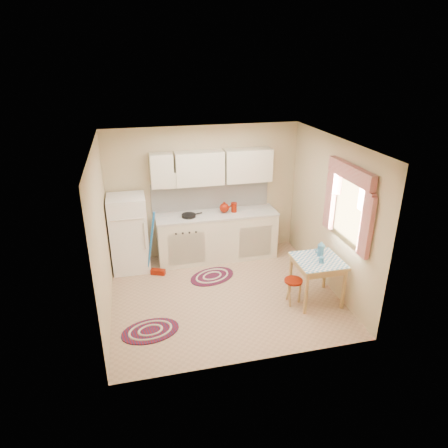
# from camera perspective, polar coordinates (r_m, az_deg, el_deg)

# --- Properties ---
(room_shell) EXTENTS (3.64, 3.60, 2.52)m
(room_shell) POSITION_cam_1_polar(r_m,az_deg,el_deg) (6.23, 0.83, 3.78)
(room_shell) COLOR tan
(room_shell) RESTS_ON ground
(fridge) EXTENTS (0.65, 0.60, 1.40)m
(fridge) POSITION_cam_1_polar(r_m,az_deg,el_deg) (7.33, -13.41, -1.34)
(fridge) COLOR white
(fridge) RESTS_ON ground
(broom) EXTENTS (0.30, 0.22, 1.20)m
(broom) POSITION_cam_1_polar(r_m,az_deg,el_deg) (7.06, -9.68, -2.90)
(broom) COLOR blue
(broom) RESTS_ON ground
(base_cabinets) EXTENTS (2.25, 0.60, 0.88)m
(base_cabinets) POSITION_cam_1_polar(r_m,az_deg,el_deg) (7.63, -1.01, -1.83)
(base_cabinets) COLOR silver
(base_cabinets) RESTS_ON ground
(countertop) EXTENTS (2.27, 0.62, 0.04)m
(countertop) POSITION_cam_1_polar(r_m,az_deg,el_deg) (7.44, -1.04, 1.38)
(countertop) COLOR beige
(countertop) RESTS_ON base_cabinets
(frying_pan) EXTENTS (0.32, 0.32, 0.05)m
(frying_pan) POSITION_cam_1_polar(r_m,az_deg,el_deg) (7.30, -5.06, 1.20)
(frying_pan) COLOR black
(frying_pan) RESTS_ON countertop
(red_kettle) EXTENTS (0.23, 0.22, 0.20)m
(red_kettle) POSITION_cam_1_polar(r_m,az_deg,el_deg) (7.43, 0.04, 2.34)
(red_kettle) COLOR maroon
(red_kettle) RESTS_ON countertop
(red_canister) EXTENTS (0.12, 0.12, 0.16)m
(red_canister) POSITION_cam_1_polar(r_m,az_deg,el_deg) (7.48, 1.44, 2.31)
(red_canister) COLOR maroon
(red_canister) RESTS_ON countertop
(table) EXTENTS (0.72, 0.72, 0.72)m
(table) POSITION_cam_1_polar(r_m,az_deg,el_deg) (6.54, 13.04, -7.82)
(table) COLOR tan
(table) RESTS_ON ground
(stool) EXTENTS (0.33, 0.33, 0.42)m
(stool) POSITION_cam_1_polar(r_m,az_deg,el_deg) (6.47, 9.78, -9.46)
(stool) COLOR maroon
(stool) RESTS_ON ground
(coffee_pot) EXTENTS (0.14, 0.13, 0.26)m
(coffee_pot) POSITION_cam_1_polar(r_m,az_deg,el_deg) (6.44, 13.66, -3.45)
(coffee_pot) COLOR teal
(coffee_pot) RESTS_ON table
(mug) EXTENTS (0.08, 0.08, 0.10)m
(mug) POSITION_cam_1_polar(r_m,az_deg,el_deg) (6.27, 13.75, -5.05)
(mug) COLOR teal
(mug) RESTS_ON table
(rug_center) EXTENTS (0.99, 0.83, 0.02)m
(rug_center) POSITION_cam_1_polar(r_m,az_deg,el_deg) (7.17, -1.70, -7.49)
(rug_center) COLOR maroon
(rug_center) RESTS_ON ground
(rug_left) EXTENTS (0.90, 0.67, 0.02)m
(rug_left) POSITION_cam_1_polar(r_m,az_deg,el_deg) (6.01, -10.47, -14.79)
(rug_left) COLOR maroon
(rug_left) RESTS_ON ground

